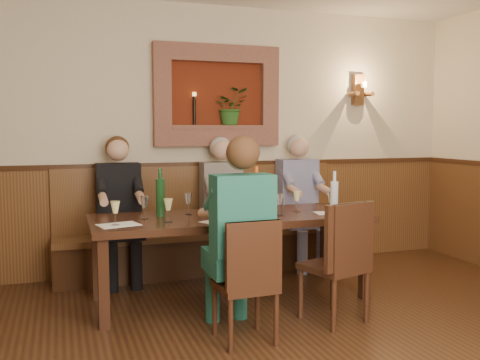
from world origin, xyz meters
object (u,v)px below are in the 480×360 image
object	(u,v)px
chair_near_left	(246,306)
spittoon_bucket	(232,204)
person_chair_front	(238,253)
wine_bottle_green_a	(256,194)
water_bottle	(334,197)
dining_table	(231,224)
wine_bottle_green_b	(160,197)
person_bench_mid	(224,218)
person_bench_left	(120,223)
chair_near_right	(335,286)
person_bench_right	(300,212)
bench	(204,241)

from	to	relation	value
chair_near_left	spittoon_bucket	world-z (taller)	spittoon_bucket
person_chair_front	wine_bottle_green_a	world-z (taller)	person_chair_front
person_chair_front	water_bottle	bearing A→B (deg)	26.65
dining_table	wine_bottle_green_b	xyz separation A→B (m)	(-0.59, 0.14, 0.25)
chair_near_left	person_bench_mid	bearing A→B (deg)	75.64
person_bench_left	wine_bottle_green_a	bearing A→B (deg)	-36.82
water_bottle	chair_near_right	bearing A→B (deg)	-116.95
chair_near_left	person_bench_right	xyz separation A→B (m)	(1.25, 1.77, 0.34)
spittoon_bucket	wine_bottle_green_b	distance (m)	0.62
person_chair_front	wine_bottle_green_b	distance (m)	1.05
person_bench_right	chair_near_right	bearing A→B (deg)	-105.84
person_bench_mid	person_chair_front	size ratio (longest dim) A/B	0.98
person_bench_left	person_chair_front	size ratio (longest dim) A/B	0.98
person_bench_mid	spittoon_bucket	size ratio (longest dim) A/B	6.46
bench	water_bottle	size ratio (longest dim) A/B	7.89
spittoon_bucket	wine_bottle_green_a	bearing A→B (deg)	17.46
spittoon_bucket	wine_bottle_green_a	distance (m)	0.27
chair_near_left	person_bench_left	distance (m)	1.93
person_chair_front	spittoon_bucket	bearing A→B (deg)	75.75
person_chair_front	wine_bottle_green_a	xyz separation A→B (m)	(0.43, 0.79, 0.32)
dining_table	wine_bottle_green_a	bearing A→B (deg)	2.59
dining_table	water_bottle	bearing A→B (deg)	-15.23
chair_near_left	wine_bottle_green_a	xyz separation A→B (m)	(0.43, 0.95, 0.67)
person_chair_front	person_bench_mid	bearing A→B (deg)	76.65
chair_near_right	wine_bottle_green_a	world-z (taller)	wine_bottle_green_a
person_chair_front	wine_bottle_green_a	distance (m)	0.96
chair_near_right	person_bench_mid	size ratio (longest dim) A/B	0.67
wine_bottle_green_a	bench	bearing A→B (deg)	104.45
dining_table	person_chair_front	world-z (taller)	person_chair_front
chair_near_right	spittoon_bucket	xyz separation A→B (m)	(-0.62, 0.71, 0.58)
wine_bottle_green_b	person_bench_left	bearing A→B (deg)	111.14
wine_bottle_green_b	water_bottle	xyz separation A→B (m)	(1.47, -0.37, -0.02)
bench	spittoon_bucket	bearing A→B (deg)	-90.80
wine_bottle_green_b	person_bench_mid	bearing A→B (deg)	41.93
person_bench_mid	chair_near_right	bearing A→B (deg)	-75.70
dining_table	water_bottle	distance (m)	0.94
person_bench_right	wine_bottle_green_a	distance (m)	1.21
person_bench_mid	wine_bottle_green_a	world-z (taller)	person_bench_mid
bench	person_chair_front	world-z (taller)	person_chair_front
spittoon_bucket	bench	bearing A→B (deg)	89.20
person_bench_left	person_bench_mid	bearing A→B (deg)	0.02
chair_near_left	person_bench_right	world-z (taller)	person_bench_right
spittoon_bucket	wine_bottle_green_a	world-z (taller)	wine_bottle_green_a
chair_near_right	wine_bottle_green_b	size ratio (longest dim) A/B	2.30
bench	water_bottle	bearing A→B (deg)	-53.41
chair_near_left	person_bench_left	xyz separation A→B (m)	(-0.67, 1.77, 0.33)
chair_near_right	person_bench_mid	distance (m)	1.70
chair_near_left	person_chair_front	bearing A→B (deg)	88.04
person_bench_right	person_chair_front	size ratio (longest dim) A/B	0.99
person_bench_right	wine_bottle_green_a	size ratio (longest dim) A/B	3.43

